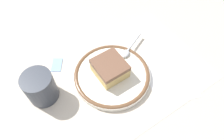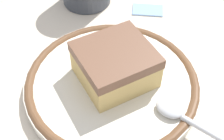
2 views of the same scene
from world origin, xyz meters
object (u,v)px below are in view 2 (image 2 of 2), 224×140
Objects in this scene: spoon at (184,117)px; sugar_packet at (148,9)px; plate at (112,83)px; cake_slice at (115,65)px.

spoon is 2.31× the size of sugar_packet.
plate is at bearing 26.54° from spoon.
cake_slice reaches higher than plate.
plate is at bearing 117.78° from cake_slice.
plate is 0.03m from cake_slice.
cake_slice reaches higher than spoon.
cake_slice reaches higher than sugar_packet.
sugar_packet is (0.12, -0.13, -0.01)m from plate.
plate is 2.52× the size of cake_slice.
cake_slice is at bearing 133.23° from sugar_packet.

